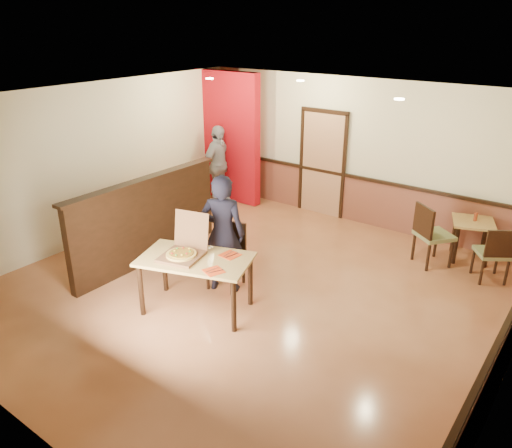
{
  "coord_description": "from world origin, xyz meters",
  "views": [
    {
      "loc": [
        3.95,
        -5.22,
        3.82
      ],
      "look_at": [
        0.08,
        0.0,
        1.11
      ],
      "focal_mm": 35.0,
      "sensor_mm": 36.0,
      "label": 1
    }
  ],
  "objects_px": {
    "side_chair_left": "(431,233)",
    "pizza_box": "(183,251)",
    "diner_chair": "(228,252)",
    "passerby": "(218,165)",
    "side_chair_right": "(494,252)",
    "diner": "(223,234)",
    "main_table": "(196,265)",
    "side_table": "(472,231)",
    "condiment": "(476,217)"
  },
  "relations": [
    {
      "from": "main_table",
      "to": "diner",
      "type": "relative_size",
      "value": 0.94
    },
    {
      "from": "passerby",
      "to": "side_chair_right",
      "type": "bearing_deg",
      "value": -96.79
    },
    {
      "from": "diner",
      "to": "passerby",
      "type": "height_order",
      "value": "diner"
    },
    {
      "from": "diner_chair",
      "to": "pizza_box",
      "type": "xyz_separation_m",
      "value": [
        -0.05,
        -0.87,
        0.34
      ]
    },
    {
      "from": "side_chair_right",
      "to": "diner",
      "type": "bearing_deg",
      "value": 4.94
    },
    {
      "from": "side_chair_right",
      "to": "condiment",
      "type": "relative_size",
      "value": 6.58
    },
    {
      "from": "pizza_box",
      "to": "side_chair_right",
      "type": "bearing_deg",
      "value": 31.39
    },
    {
      "from": "pizza_box",
      "to": "side_table",
      "type": "bearing_deg",
      "value": 40.58
    },
    {
      "from": "main_table",
      "to": "diner_chair",
      "type": "xyz_separation_m",
      "value": [
        -0.12,
        0.82,
        -0.16
      ]
    },
    {
      "from": "main_table",
      "to": "side_chair_right",
      "type": "bearing_deg",
      "value": 27.51
    },
    {
      "from": "condiment",
      "to": "side_chair_right",
      "type": "bearing_deg",
      "value": -53.22
    },
    {
      "from": "side_chair_left",
      "to": "condiment",
      "type": "xyz_separation_m",
      "value": [
        0.51,
        0.65,
        0.19
      ]
    },
    {
      "from": "side_table",
      "to": "diner",
      "type": "bearing_deg",
      "value": -129.84
    },
    {
      "from": "side_chair_left",
      "to": "passerby",
      "type": "relative_size",
      "value": 0.61
    },
    {
      "from": "passerby",
      "to": "diner_chair",
      "type": "bearing_deg",
      "value": -142.04
    },
    {
      "from": "side_chair_left",
      "to": "pizza_box",
      "type": "xyz_separation_m",
      "value": [
        -2.29,
        -3.35,
        0.3
      ]
    },
    {
      "from": "side_table",
      "to": "diner_chair",
      "type": "bearing_deg",
      "value": -131.59
    },
    {
      "from": "diner_chair",
      "to": "diner",
      "type": "distance_m",
      "value": 0.39
    },
    {
      "from": "main_table",
      "to": "diner_chair",
      "type": "relative_size",
      "value": 1.73
    },
    {
      "from": "side_chair_left",
      "to": "diner_chair",
      "type": "bearing_deg",
      "value": 85.67
    },
    {
      "from": "passerby",
      "to": "side_chair_left",
      "type": "bearing_deg",
      "value": -97.29
    },
    {
      "from": "side_chair_right",
      "to": "pizza_box",
      "type": "bearing_deg",
      "value": 11.11
    },
    {
      "from": "diner",
      "to": "condiment",
      "type": "height_order",
      "value": "diner"
    },
    {
      "from": "diner_chair",
      "to": "diner",
      "type": "height_order",
      "value": "diner"
    },
    {
      "from": "passerby",
      "to": "diner",
      "type": "bearing_deg",
      "value": -143.09
    },
    {
      "from": "side_table",
      "to": "pizza_box",
      "type": "relative_size",
      "value": 1.14
    },
    {
      "from": "diner_chair",
      "to": "diner",
      "type": "xyz_separation_m",
      "value": [
        0.04,
        -0.15,
        0.36
      ]
    },
    {
      "from": "diner_chair",
      "to": "pizza_box",
      "type": "bearing_deg",
      "value": -104.86
    },
    {
      "from": "diner_chair",
      "to": "side_chair_left",
      "type": "height_order",
      "value": "side_chair_left"
    },
    {
      "from": "side_chair_left",
      "to": "side_table",
      "type": "height_order",
      "value": "side_chair_left"
    },
    {
      "from": "side_chair_left",
      "to": "side_chair_right",
      "type": "height_order",
      "value": "side_chair_left"
    },
    {
      "from": "main_table",
      "to": "pizza_box",
      "type": "bearing_deg",
      "value": 177.86
    },
    {
      "from": "diner_chair",
      "to": "side_chair_left",
      "type": "xyz_separation_m",
      "value": [
        2.24,
        2.47,
        0.03
      ]
    },
    {
      "from": "diner",
      "to": "side_chair_right",
      "type": "bearing_deg",
      "value": -166.6
    },
    {
      "from": "diner_chair",
      "to": "diner",
      "type": "bearing_deg",
      "value": -86.03
    },
    {
      "from": "pizza_box",
      "to": "condiment",
      "type": "bearing_deg",
      "value": 40.73
    },
    {
      "from": "diner",
      "to": "diner_chair",
      "type": "bearing_deg",
      "value": -100.5
    },
    {
      "from": "diner",
      "to": "passerby",
      "type": "xyz_separation_m",
      "value": [
        -2.51,
        2.83,
        -0.04
      ]
    },
    {
      "from": "main_table",
      "to": "side_chair_left",
      "type": "xyz_separation_m",
      "value": [
        2.12,
        3.29,
        -0.12
      ]
    },
    {
      "from": "diner_chair",
      "to": "side_chair_left",
      "type": "distance_m",
      "value": 3.33
    },
    {
      "from": "side_chair_left",
      "to": "passerby",
      "type": "bearing_deg",
      "value": 35.23
    },
    {
      "from": "side_table",
      "to": "passerby",
      "type": "bearing_deg",
      "value": -175.65
    },
    {
      "from": "side_chair_left",
      "to": "diner",
      "type": "height_order",
      "value": "diner"
    },
    {
      "from": "side_chair_left",
      "to": "pizza_box",
      "type": "distance_m",
      "value": 4.06
    },
    {
      "from": "side_chair_left",
      "to": "diner",
      "type": "relative_size",
      "value": 0.58
    },
    {
      "from": "diner_chair",
      "to": "pizza_box",
      "type": "distance_m",
      "value": 0.94
    },
    {
      "from": "diner",
      "to": "pizza_box",
      "type": "height_order",
      "value": "diner"
    },
    {
      "from": "diner_chair",
      "to": "side_chair_right",
      "type": "xyz_separation_m",
      "value": [
        3.22,
        2.48,
        -0.04
      ]
    },
    {
      "from": "passerby",
      "to": "main_table",
      "type": "bearing_deg",
      "value": -148.24
    },
    {
      "from": "passerby",
      "to": "condiment",
      "type": "xyz_separation_m",
      "value": [
        5.22,
        0.43,
        -0.09
      ]
    }
  ]
}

